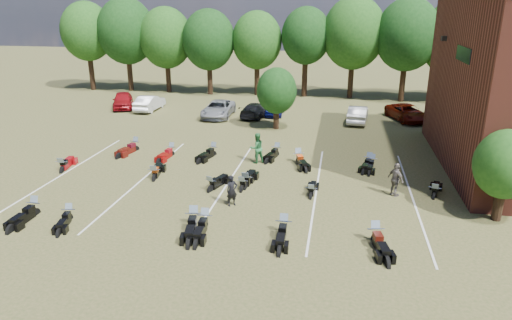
% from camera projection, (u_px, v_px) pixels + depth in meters
% --- Properties ---
extents(ground, '(160.00, 160.00, 0.00)m').
position_uv_depth(ground, '(272.00, 211.00, 22.32)').
color(ground, brown).
rests_on(ground, ground).
extents(car_0, '(3.43, 4.83, 1.53)m').
position_uv_depth(car_0, '(123.00, 100.00, 44.17)').
color(car_0, maroon).
rests_on(car_0, ground).
extents(car_1, '(1.55, 4.38, 1.44)m').
position_uv_depth(car_1, '(150.00, 103.00, 43.22)').
color(car_1, silver).
rests_on(car_1, ground).
extents(car_2, '(2.53, 5.20, 1.42)m').
position_uv_depth(car_2, '(218.00, 109.00, 40.76)').
color(car_2, gray).
rests_on(car_2, ground).
extents(car_3, '(2.66, 4.69, 1.28)m').
position_uv_depth(car_3, '(256.00, 110.00, 40.69)').
color(car_3, black).
rests_on(car_3, ground).
extents(car_4, '(1.57, 3.77, 1.28)m').
position_uv_depth(car_4, '(275.00, 108.00, 41.45)').
color(car_4, navy).
rests_on(car_4, ground).
extents(car_5, '(1.97, 4.50, 1.44)m').
position_uv_depth(car_5, '(358.00, 114.00, 38.79)').
color(car_5, '#B3B2AE').
rests_on(car_5, ground).
extents(car_6, '(3.79, 5.37, 1.36)m').
position_uv_depth(car_6, '(407.00, 113.00, 39.51)').
color(car_6, '#530D04').
rests_on(car_6, ground).
extents(car_7, '(3.90, 5.75, 1.55)m').
position_uv_depth(car_7, '(479.00, 115.00, 38.23)').
color(car_7, '#353539').
rests_on(car_7, ground).
extents(person_black, '(0.69, 0.66, 1.59)m').
position_uv_depth(person_black, '(232.00, 191.00, 22.70)').
color(person_black, black).
rests_on(person_black, ground).
extents(person_green, '(1.20, 1.15, 1.95)m').
position_uv_depth(person_green, '(257.00, 148.00, 28.83)').
color(person_green, '#296E39').
rests_on(person_green, ground).
extents(person_grey, '(1.00, 1.12, 1.83)m').
position_uv_depth(person_grey, '(396.00, 180.00, 23.81)').
color(person_grey, '#625954').
rests_on(person_grey, ground).
extents(motorcycle_0, '(1.13, 2.14, 1.14)m').
position_uv_depth(motorcycle_0, '(70.00, 220.00, 21.37)').
color(motorcycle_0, black).
rests_on(motorcycle_0, ground).
extents(motorcycle_1, '(0.80, 2.40, 1.33)m').
position_uv_depth(motorcycle_1, '(35.00, 215.00, 21.88)').
color(motorcycle_1, black).
rests_on(motorcycle_1, ground).
extents(motorcycle_2, '(0.90, 2.38, 1.30)m').
position_uv_depth(motorcycle_2, '(205.00, 228.00, 20.63)').
color(motorcycle_2, black).
rests_on(motorcycle_2, ground).
extents(motorcycle_3, '(1.23, 2.57, 1.38)m').
position_uv_depth(motorcycle_3, '(194.00, 227.00, 20.76)').
color(motorcycle_3, black).
rests_on(motorcycle_3, ground).
extents(motorcycle_4, '(0.81, 2.36, 1.30)m').
position_uv_depth(motorcycle_4, '(283.00, 234.00, 20.08)').
color(motorcycle_4, black).
rests_on(motorcycle_4, ground).
extents(motorcycle_5, '(1.25, 2.52, 1.35)m').
position_uv_depth(motorcycle_5, '(375.00, 243.00, 19.37)').
color(motorcycle_5, black).
rests_on(motorcycle_5, ground).
extents(motorcycle_7, '(1.15, 2.40, 1.28)m').
position_uv_depth(motorcycle_7, '(63.00, 172.00, 27.55)').
color(motorcycle_7, maroon).
rests_on(motorcycle_7, ground).
extents(motorcycle_8, '(1.09, 2.40, 1.29)m').
position_uv_depth(motorcycle_8, '(155.00, 180.00, 26.28)').
color(motorcycle_8, black).
rests_on(motorcycle_8, ground).
extents(motorcycle_9, '(1.36, 2.36, 1.25)m').
position_uv_depth(motorcycle_9, '(211.00, 191.00, 24.72)').
color(motorcycle_9, black).
rests_on(motorcycle_9, ground).
extents(motorcycle_10, '(0.90, 2.44, 1.34)m').
position_uv_depth(motorcycle_10, '(246.00, 188.00, 25.12)').
color(motorcycle_10, black).
rests_on(motorcycle_10, ground).
extents(motorcycle_11, '(0.82, 2.18, 1.19)m').
position_uv_depth(motorcycle_11, '(242.00, 191.00, 24.75)').
color(motorcycle_11, black).
rests_on(motorcycle_11, ground).
extents(motorcycle_12, '(0.72, 2.02, 1.11)m').
position_uv_depth(motorcycle_12, '(311.00, 198.00, 23.86)').
color(motorcycle_12, black).
rests_on(motorcycle_12, ground).
extents(motorcycle_13, '(1.16, 2.16, 1.15)m').
position_uv_depth(motorcycle_13, '(434.00, 198.00, 23.85)').
color(motorcycle_13, black).
rests_on(motorcycle_13, ground).
extents(motorcycle_14, '(1.28, 2.53, 1.35)m').
position_uv_depth(motorcycle_14, '(136.00, 151.00, 31.49)').
color(motorcycle_14, '#4A0F0A').
rests_on(motorcycle_14, ground).
extents(motorcycle_15, '(1.04, 2.33, 1.26)m').
position_uv_depth(motorcycle_15, '(172.00, 156.00, 30.44)').
color(motorcycle_15, maroon).
rests_on(motorcycle_15, ground).
extents(motorcycle_16, '(1.34, 2.44, 1.30)m').
position_uv_depth(motorcycle_16, '(213.00, 156.00, 30.43)').
color(motorcycle_16, black).
rests_on(motorcycle_16, ground).
extents(motorcycle_17, '(1.52, 2.50, 1.33)m').
position_uv_depth(motorcycle_17, '(298.00, 163.00, 29.09)').
color(motorcycle_17, black).
rests_on(motorcycle_17, ground).
extents(motorcycle_18, '(1.25, 2.36, 1.26)m').
position_uv_depth(motorcycle_18, '(276.00, 156.00, 30.43)').
color(motorcycle_18, black).
rests_on(motorcycle_18, ground).
extents(motorcycle_19, '(1.19, 2.26, 1.20)m').
position_uv_depth(motorcycle_19, '(368.00, 166.00, 28.52)').
color(motorcycle_19, black).
rests_on(motorcycle_19, ground).
extents(motorcycle_20, '(0.96, 2.15, 1.16)m').
position_uv_depth(motorcycle_20, '(371.00, 167.00, 28.32)').
color(motorcycle_20, black).
rests_on(motorcycle_20, ground).
extents(tree_line, '(56.00, 6.00, 9.79)m').
position_uv_depth(tree_line, '(305.00, 37.00, 47.42)').
color(tree_line, black).
rests_on(tree_line, ground).
extents(young_tree_near_building, '(2.80, 2.80, 4.16)m').
position_uv_depth(young_tree_near_building, '(506.00, 164.00, 20.55)').
color(young_tree_near_building, black).
rests_on(young_tree_near_building, ground).
extents(young_tree_midfield, '(3.20, 3.20, 4.70)m').
position_uv_depth(young_tree_midfield, '(277.00, 91.00, 36.08)').
color(young_tree_midfield, black).
rests_on(young_tree_midfield, ground).
extents(parking_lines, '(20.10, 14.00, 0.01)m').
position_uv_depth(parking_lines, '(227.00, 184.00, 25.63)').
color(parking_lines, silver).
rests_on(parking_lines, ground).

